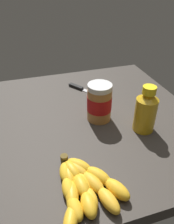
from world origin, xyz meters
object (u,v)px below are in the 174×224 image
object	(u,v)px
banana_bunch	(83,185)
honey_bottle	(146,111)
peanut_butter_jar	(99,103)
butter_knife	(84,89)

from	to	relation	value
banana_bunch	honey_bottle	bearing A→B (deg)	-56.71
peanut_butter_jar	butter_knife	size ratio (longest dim) A/B	0.83
peanut_butter_jar	butter_knife	xyz separation A→B (cm)	(21.07, -0.95, -5.97)
honey_bottle	butter_knife	world-z (taller)	honey_bottle
banana_bunch	honey_bottle	size ratio (longest dim) A/B	1.42
peanut_butter_jar	butter_knife	bearing A→B (deg)	-2.58
peanut_butter_jar	honey_bottle	world-z (taller)	honey_bottle
butter_knife	banana_bunch	bearing A→B (deg)	162.95
honey_bottle	peanut_butter_jar	bearing A→B (deg)	50.26
peanut_butter_jar	honey_bottle	distance (cm)	15.24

